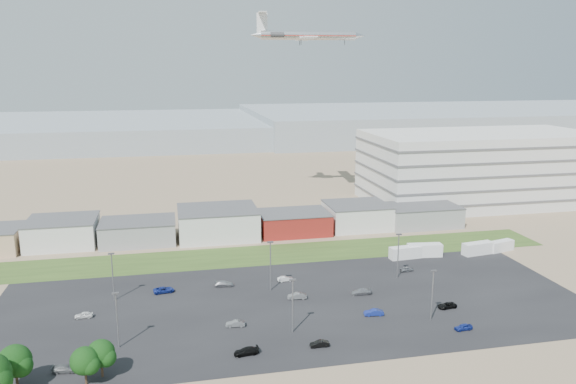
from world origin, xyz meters
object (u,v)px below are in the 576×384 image
object	(u,v)px
parked_car_1	(374,312)
parked_car_12	(361,292)
parked_car_6	(224,284)
parked_car_4	(235,324)
parked_car_8	(407,269)
parked_car_9	(164,290)
parked_car_3	(246,351)
parked_car_10	(65,369)
parked_car_11	(285,279)
box_trailer_a	(405,253)
parked_car_5	(84,315)
parked_car_7	(297,296)
airliner	(308,35)
parked_car_2	(463,327)
parked_car_0	(447,305)
parked_car_13	(319,344)

from	to	relation	value
parked_car_1	parked_car_12	xyz separation A→B (m)	(1.04, 10.42, -0.00)
parked_car_12	parked_car_6	bearing A→B (deg)	-106.54
parked_car_4	parked_car_6	xyz separation A→B (m)	(-0.06, 20.21, 0.03)
parked_car_8	parked_car_12	distance (m)	18.71
parked_car_8	parked_car_9	world-z (taller)	parked_car_9
parked_car_3	parked_car_10	size ratio (longest dim) A/B	1.06
parked_car_11	parked_car_9	bearing A→B (deg)	87.58
parked_car_8	box_trailer_a	bearing A→B (deg)	-26.75
parked_car_5	parked_car_8	world-z (taller)	parked_car_5
box_trailer_a	parked_car_1	size ratio (longest dim) A/B	2.12
box_trailer_a	parked_car_7	world-z (taller)	box_trailer_a
parked_car_5	parked_car_11	world-z (taller)	parked_car_5
airliner	parked_car_12	distance (m)	105.36
parked_car_1	parked_car_2	xyz separation A→B (m)	(13.92, -9.33, -0.05)
parked_car_6	parked_car_12	distance (m)	29.97
box_trailer_a	parked_car_6	distance (m)	47.63
parked_car_5	parked_car_12	bearing A→B (deg)	90.11
airliner	parked_car_11	xyz separation A→B (m)	(-24.19, -76.87, -57.62)
box_trailer_a	parked_car_0	xyz separation A→B (m)	(-4.12, -30.05, -0.97)
parked_car_6	parked_car_7	bearing A→B (deg)	-117.83
parked_car_10	parked_car_13	xyz separation A→B (m)	(41.60, -0.44, -0.02)
airliner	parked_car_7	distance (m)	107.09
parked_car_10	parked_car_9	bearing A→B (deg)	-20.19
parked_car_7	parked_car_10	size ratio (longest dim) A/B	1.00
airliner	parked_car_0	xyz separation A→B (m)	(4.60, -97.89, -57.65)
parked_car_6	box_trailer_a	bearing A→B (deg)	-71.31
airliner	parked_car_3	world-z (taller)	airliner
parked_car_1	parked_car_11	xyz separation A→B (m)	(-13.18, 21.22, -0.06)
parked_car_9	parked_car_0	bearing A→B (deg)	-117.70
airliner	parked_car_5	xyz separation A→B (m)	(-66.12, -87.42, -57.61)
box_trailer_a	parked_car_1	world-z (taller)	box_trailer_a
parked_car_5	parked_car_7	xyz separation A→B (m)	(42.31, 0.29, 0.07)
parked_car_4	parked_car_7	bearing A→B (deg)	131.65
box_trailer_a	parked_car_9	distance (m)	60.59
box_trailer_a	parked_car_1	distance (m)	36.13
parked_car_0	parked_car_8	bearing A→B (deg)	170.75
parked_car_8	parked_car_7	bearing A→B (deg)	103.86
parked_car_4	parked_car_10	distance (m)	30.15
parked_car_6	parked_car_7	size ratio (longest dim) A/B	1.08
parked_car_9	parked_car_13	bearing A→B (deg)	-146.79
airliner	parked_car_13	world-z (taller)	airliner
parked_car_5	parked_car_6	xyz separation A→B (m)	(28.11, 10.36, 0.04)
parked_car_6	parked_car_7	world-z (taller)	parked_car_7
parked_car_4	parked_car_11	xyz separation A→B (m)	(13.75, 20.39, -0.02)
parked_car_4	parked_car_1	bearing A→B (deg)	94.22
parked_car_5	parked_car_6	size ratio (longest dim) A/B	0.80
parked_car_0	parked_car_7	bearing A→B (deg)	-118.20
parked_car_3	parked_car_7	xyz separation A→B (m)	(13.60, 20.99, 0.04)
parked_car_6	parked_car_13	world-z (taller)	parked_car_6
parked_car_1	parked_car_5	size ratio (longest dim) A/B	1.12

